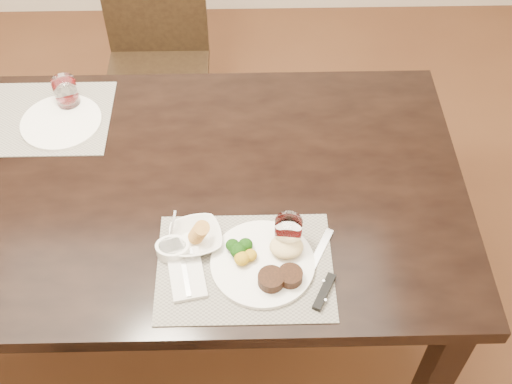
{
  "coord_description": "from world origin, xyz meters",
  "views": [
    {
      "loc": [
        0.36,
        -1.23,
        2.16
      ],
      "look_at": [
        0.39,
        -0.09,
        0.82
      ],
      "focal_mm": 45.0,
      "sensor_mm": 36.0,
      "label": 1
    }
  ],
  "objects_px": {
    "chair_far": "(157,54)",
    "steak_knife": "(323,282)",
    "cracker_bowl": "(196,237)",
    "wine_glass_near": "(288,234)",
    "far_plate": "(61,122)",
    "dinner_plate": "(268,262)"
  },
  "relations": [
    {
      "from": "chair_far",
      "to": "far_plate",
      "type": "distance_m",
      "value": 0.75
    },
    {
      "from": "dinner_plate",
      "to": "cracker_bowl",
      "type": "bearing_deg",
      "value": 137.68
    },
    {
      "from": "steak_knife",
      "to": "wine_glass_near",
      "type": "height_order",
      "value": "wine_glass_near"
    },
    {
      "from": "dinner_plate",
      "to": "cracker_bowl",
      "type": "xyz_separation_m",
      "value": [
        -0.19,
        0.08,
        0.0
      ]
    },
    {
      "from": "dinner_plate",
      "to": "cracker_bowl",
      "type": "distance_m",
      "value": 0.21
    },
    {
      "from": "chair_far",
      "to": "wine_glass_near",
      "type": "bearing_deg",
      "value": -67.88
    },
    {
      "from": "dinner_plate",
      "to": "far_plate",
      "type": "height_order",
      "value": "dinner_plate"
    },
    {
      "from": "cracker_bowl",
      "to": "far_plate",
      "type": "distance_m",
      "value": 0.65
    },
    {
      "from": "chair_far",
      "to": "cracker_bowl",
      "type": "relative_size",
      "value": 5.35
    },
    {
      "from": "wine_glass_near",
      "to": "far_plate",
      "type": "xyz_separation_m",
      "value": [
        -0.69,
        0.48,
        -0.04
      ]
    },
    {
      "from": "steak_knife",
      "to": "cracker_bowl",
      "type": "relative_size",
      "value": 1.54
    },
    {
      "from": "cracker_bowl",
      "to": "wine_glass_near",
      "type": "distance_m",
      "value": 0.25
    },
    {
      "from": "chair_far",
      "to": "dinner_plate",
      "type": "bearing_deg",
      "value": -71.3
    },
    {
      "from": "dinner_plate",
      "to": "cracker_bowl",
      "type": "height_order",
      "value": "cracker_bowl"
    },
    {
      "from": "steak_knife",
      "to": "far_plate",
      "type": "distance_m",
      "value": 0.98
    },
    {
      "from": "dinner_plate",
      "to": "far_plate",
      "type": "relative_size",
      "value": 1.08
    },
    {
      "from": "chair_far",
      "to": "steak_knife",
      "type": "xyz_separation_m",
      "value": [
        0.55,
        -1.28,
        0.26
      ]
    },
    {
      "from": "chair_far",
      "to": "far_plate",
      "type": "height_order",
      "value": "chair_far"
    },
    {
      "from": "cracker_bowl",
      "to": "wine_glass_near",
      "type": "height_order",
      "value": "wine_glass_near"
    },
    {
      "from": "chair_far",
      "to": "steak_knife",
      "type": "relative_size",
      "value": 3.48
    },
    {
      "from": "chair_far",
      "to": "wine_glass_near",
      "type": "relative_size",
      "value": 9.04
    },
    {
      "from": "chair_far",
      "to": "steak_knife",
      "type": "bearing_deg",
      "value": -66.58
    }
  ]
}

